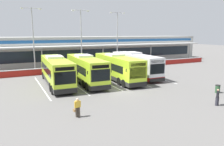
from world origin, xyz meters
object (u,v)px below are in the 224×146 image
(lamp_post_east, at_px, (117,36))
(coach_bus_centre, at_px, (117,68))
(coach_bus_leftmost, at_px, (56,71))
(lamp_post_centre, at_px, (81,36))
(pedestrian_child, at_px, (218,97))
(coach_bus_right_centre, at_px, (135,65))
(pedestrian_with_handbag, at_px, (77,107))
(lamp_post_west, at_px, (33,36))
(coach_bus_left_centre, at_px, (86,70))
(litter_bin, at_px, (218,89))

(lamp_post_east, bearing_deg, coach_bus_centre, -117.77)
(coach_bus_leftmost, bearing_deg, lamp_post_centre, 54.79)
(lamp_post_east, bearing_deg, lamp_post_centre, -173.17)
(coach_bus_centre, relative_size, lamp_post_east, 1.11)
(coach_bus_centre, bearing_deg, lamp_post_centre, 100.44)
(pedestrian_child, xyz_separation_m, lamp_post_centre, (-5.07, 24.91, 5.42))
(coach_bus_centre, xyz_separation_m, coach_bus_right_centre, (3.93, 1.30, 0.00))
(coach_bus_right_centre, relative_size, lamp_post_east, 1.11)
(coach_bus_right_centre, bearing_deg, pedestrian_with_handbag, -137.08)
(pedestrian_with_handbag, distance_m, lamp_post_west, 22.87)
(coach_bus_left_centre, distance_m, pedestrian_with_handbag, 12.89)
(pedestrian_child, bearing_deg, coach_bus_right_centre, 87.12)
(coach_bus_leftmost, distance_m, pedestrian_child, 19.39)
(coach_bus_centre, relative_size, litter_bin, 13.18)
(pedestrian_with_handbag, bearing_deg, lamp_post_east, 55.48)
(coach_bus_centre, height_order, lamp_post_west, lamp_post_west)
(pedestrian_child, xyz_separation_m, lamp_post_west, (-13.31, 25.34, 5.42))
(coach_bus_left_centre, height_order, lamp_post_west, lamp_post_west)
(coach_bus_leftmost, height_order, pedestrian_with_handbag, coach_bus_leftmost)
(coach_bus_centre, height_order, litter_bin, coach_bus_centre)
(coach_bus_leftmost, xyz_separation_m, lamp_post_east, (14.71, 10.52, 4.50))
(coach_bus_right_centre, xyz_separation_m, lamp_post_centre, (-5.86, 9.19, 4.50))
(coach_bus_leftmost, xyz_separation_m, coach_bus_centre, (8.68, -0.93, 0.00))
(coach_bus_right_centre, bearing_deg, coach_bus_centre, -161.64)
(coach_bus_left_centre, distance_m, lamp_post_west, 12.54)
(coach_bus_centre, relative_size, coach_bus_right_centre, 1.00)
(coach_bus_centre, height_order, pedestrian_with_handbag, coach_bus_centre)
(coach_bus_left_centre, xyz_separation_m, coach_bus_centre, (4.69, -0.59, 0.00))
(lamp_post_west, height_order, lamp_post_centre, same)
(coach_bus_left_centre, bearing_deg, lamp_post_centre, 74.44)
(pedestrian_with_handbag, xyz_separation_m, pedestrian_child, (12.74, -3.13, 0.02))
(coach_bus_leftmost, relative_size, lamp_post_centre, 1.11)
(coach_bus_centre, bearing_deg, litter_bin, -58.27)
(coach_bus_centre, height_order, coach_bus_right_centre, same)
(coach_bus_leftmost, distance_m, litter_bin, 20.07)
(coach_bus_leftmost, relative_size, coach_bus_left_centre, 1.00)
(pedestrian_child, bearing_deg, pedestrian_with_handbag, 166.22)
(coach_bus_leftmost, xyz_separation_m, pedestrian_with_handbag, (-0.93, -12.21, -0.93))
(coach_bus_leftmost, xyz_separation_m, coach_bus_left_centre, (3.99, -0.34, 0.00))
(coach_bus_left_centre, distance_m, coach_bus_right_centre, 8.65)
(coach_bus_left_centre, height_order, pedestrian_child, coach_bus_left_centre)
(pedestrian_child, height_order, lamp_post_centre, lamp_post_centre)
(lamp_post_west, relative_size, lamp_post_centre, 1.00)
(coach_bus_leftmost, bearing_deg, coach_bus_centre, -6.10)
(lamp_post_centre, bearing_deg, coach_bus_right_centre, -57.48)
(coach_bus_leftmost, distance_m, lamp_post_west, 11.07)
(pedestrian_child, bearing_deg, lamp_post_centre, 101.50)
(pedestrian_with_handbag, xyz_separation_m, lamp_post_east, (15.64, 22.73, 5.43))
(coach_bus_left_centre, relative_size, coach_bus_centre, 1.00)
(pedestrian_child, bearing_deg, litter_bin, 37.12)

